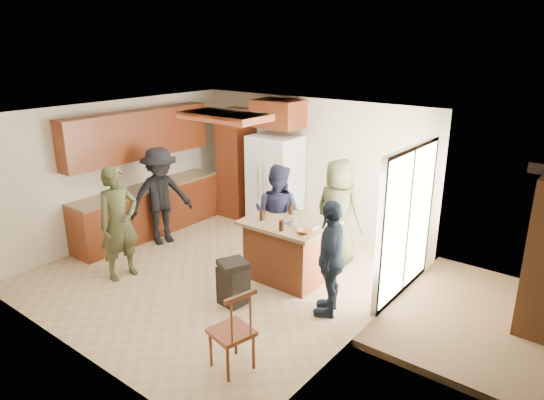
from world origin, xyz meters
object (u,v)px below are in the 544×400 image
Objects in this scene: person_behind_right at (338,211)px; refrigerator at (275,183)px; kitchen_island at (289,249)px; trash_bin at (233,282)px; spindle_chair at (233,333)px; person_side_right at (331,258)px; person_counter at (161,196)px; person_front_left at (119,223)px; person_behind_left at (277,214)px.

refrigerator reaches higher than person_behind_right.
kitchen_island is 2.03× the size of trash_bin.
spindle_chair is at bearing -69.58° from kitchen_island.
kitchen_island is at bearing -136.90° from person_side_right.
person_counter reaches higher than trash_bin.
trash_bin is at bearing -98.02° from kitchen_island.
trash_bin is (-1.17, -0.61, -0.47)m from person_side_right.
kitchen_island is (-0.27, -0.97, -0.39)m from person_behind_right.
person_counter is 2.63m from trash_bin.
spindle_chair is at bearing -47.97° from trash_bin.
person_side_right is 3.62m from person_counter.
person_front_left is 0.97× the size of refrigerator.
person_side_right is at bearing 139.98° from person_behind_left.
refrigerator is at bearing -12.25° from person_counter.
trash_bin is (-0.43, -2.06, -0.55)m from person_behind_right.
person_behind_left reaches higher than spindle_chair.
kitchen_island is (-1.02, 0.48, -0.32)m from person_side_right.
person_counter is 2.16m from refrigerator.
kitchen_island reaches higher than trash_bin.
person_behind_right is 0.99× the size of person_counter.
refrigerator is 1.41× the size of kitchen_island.
person_side_right is at bearing 82.40° from spindle_chair.
person_counter is at bearing 29.91° from person_front_left.
person_behind_right is at bearing -36.46° from person_front_left.
person_behind_right reaches higher than kitchen_island.
person_side_right is 1.17m from kitchen_island.
person_behind_left is at bearing 102.96° from trash_bin.
person_behind_left is 1.04× the size of person_side_right.
person_side_right is 1.24× the size of kitchen_island.
person_side_right reaches higher than kitchen_island.
person_behind_right reaches higher than trash_bin.
spindle_chair is (2.84, -0.61, -0.42)m from person_front_left.
refrigerator reaches higher than person_counter.
person_behind_right is at bearing 78.27° from trash_bin.
trash_bin is at bearing -70.47° from person_front_left.
trash_bin is at bearing -89.44° from person_counter.
spindle_chair is (0.52, -3.11, -0.41)m from person_behind_right.
person_behind_right is 1.63m from person_side_right.
person_side_right is 0.91× the size of person_counter.
trash_bin is (-0.15, -1.09, -0.16)m from kitchen_island.
person_front_left is 3.15m from refrigerator.
person_counter reaches higher than person_behind_right.
spindle_chair is at bearing 105.81° from person_behind_left.
person_counter is 1.36× the size of kitchen_island.
person_side_right reaches higher than trash_bin.
person_front_left is at bearing 48.70° from person_behind_right.
refrigerator is (-2.49, 2.05, 0.11)m from person_side_right.
person_behind_right is 1.74× the size of spindle_chair.
trash_bin is at bearing 79.85° from person_behind_right.
person_behind_left is at bearing 144.65° from kitchen_island.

